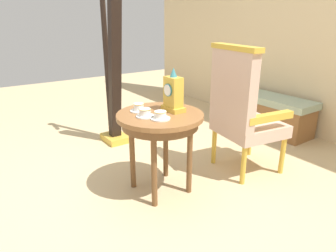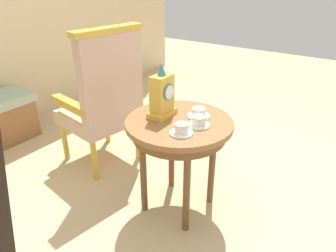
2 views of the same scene
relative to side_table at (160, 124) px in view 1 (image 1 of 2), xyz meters
name	(u,v)px [view 1 (image 1 of 2)]	position (x,y,z in m)	size (l,w,h in m)	color
ground_plane	(151,186)	(-0.08, -0.05, -0.58)	(10.00, 10.00, 0.00)	tan
wall_back	(323,12)	(-0.08, 2.20, 0.82)	(6.00, 0.10, 2.80)	beige
side_table	(160,124)	(0.00, 0.00, 0.00)	(0.67, 0.67, 0.66)	brown
teacup_left	(139,108)	(-0.14, -0.10, 0.11)	(0.14, 0.14, 0.06)	white
teacup_right	(145,113)	(0.00, -0.13, 0.11)	(0.14, 0.14, 0.06)	white
teacup_center	(160,116)	(0.11, -0.07, 0.11)	(0.14, 0.14, 0.06)	white
mantel_clock	(173,94)	(0.00, 0.12, 0.22)	(0.19, 0.11, 0.34)	gold
armchair	(242,109)	(0.13, 0.77, 0.02)	(0.62, 0.61, 1.14)	#CCA893
harp	(113,75)	(-1.14, 0.15, 0.19)	(0.40, 0.24, 1.88)	gold
window_bench	(266,112)	(-0.45, 1.90, -0.35)	(1.19, 0.40, 0.44)	#9EB299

